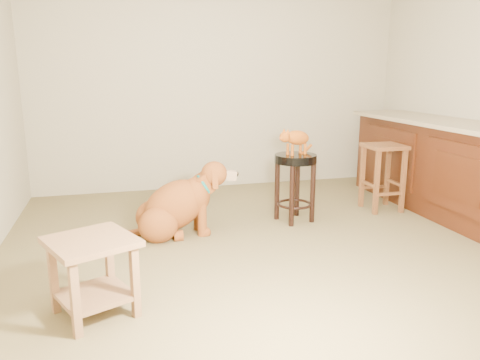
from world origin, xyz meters
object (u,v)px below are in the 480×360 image
object	(u,v)px
side_table	(93,265)
golden_retriever	(176,207)
padded_stool	(295,174)
tabby_kitten	(295,139)
wood_stool	(382,176)

from	to	relation	value
side_table	golden_retriever	distance (m)	1.43
golden_retriever	side_table	bearing A→B (deg)	-118.75
side_table	golden_retriever	world-z (taller)	golden_retriever
padded_stool	golden_retriever	xyz separation A→B (m)	(-1.16, -0.11, -0.21)
padded_stool	tabby_kitten	xyz separation A→B (m)	(-0.01, -0.00, 0.34)
tabby_kitten	wood_stool	bearing A→B (deg)	-8.27
tabby_kitten	padded_stool	bearing A→B (deg)	-5.72
side_table	golden_retriever	xyz separation A→B (m)	(0.65, 1.27, -0.06)
golden_retriever	tabby_kitten	distance (m)	1.27
side_table	golden_retriever	size ratio (longest dim) A/B	0.56
side_table	tabby_kitten	distance (m)	2.32
padded_stool	side_table	xyz separation A→B (m)	(-1.80, -1.39, -0.15)
wood_stool	side_table	bearing A→B (deg)	-151.89
side_table	tabby_kitten	xyz separation A→B (m)	(1.79, 1.38, 0.49)
wood_stool	tabby_kitten	distance (m)	1.13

